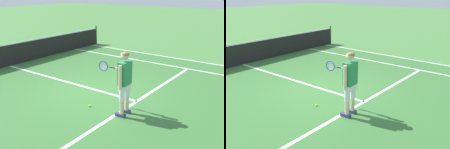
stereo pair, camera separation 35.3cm
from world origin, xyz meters
The scene contains 10 objects.
ground_plane centered at (0.00, 0.00, 0.00)m, with size 80.00×80.00×0.00m, color #477F3D.
court_inner_surface centered at (0.00, -0.60, 0.00)m, with size 10.98×11.10×0.00m, color #387033.
line_service centered at (0.00, -1.65, 0.00)m, with size 8.23×0.10×0.01m, color white.
line_centre_service centered at (0.00, 1.55, 0.00)m, with size 0.10×6.40×0.01m, color white.
line_singles_right centered at (4.12, -0.60, 0.00)m, with size 0.10×10.70×0.01m, color white.
line_doubles_right centered at (5.49, -0.60, 0.00)m, with size 0.10×10.70×0.01m, color white.
tennis_net centered at (0.00, 4.75, 0.50)m, with size 11.96×0.08×1.07m.
tennis_player centered at (-0.94, -1.79, 0.99)m, with size 0.62×1.15×1.71m.
tennis_ball_near_feet centered at (-1.11, -0.75, 0.03)m, with size 0.07×0.07×0.07m, color #CCE02D.
tennis_ball_by_baseline centered at (0.06, -1.10, 0.03)m, with size 0.07×0.07×0.07m, color #CCE02D.
Camera 2 is at (-6.03, -5.55, 3.19)m, focal length 42.27 mm.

